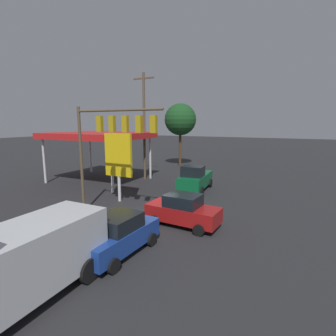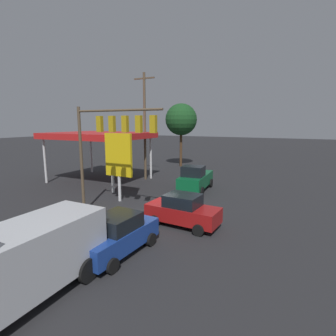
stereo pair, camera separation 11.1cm
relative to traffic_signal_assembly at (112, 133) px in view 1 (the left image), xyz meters
name	(u,v)px [view 1 (the left image)]	position (x,y,z in m)	size (l,w,h in m)	color
ground_plane	(155,216)	(-2.28, -1.31, -5.50)	(200.00, 200.00, 0.00)	#262628
traffic_signal_assembly	(112,133)	(0.00, 0.00, 0.00)	(6.35, 0.43, 7.19)	brown
utility_pole	(144,125)	(4.32, -11.04, 0.43)	(2.40, 0.26, 11.27)	brown
gas_station_canopy	(98,136)	(8.32, -8.36, -0.72)	(9.80, 7.99, 5.14)	red
price_sign	(118,157)	(1.92, -3.14, -1.94)	(2.38, 0.27, 5.36)	silver
pickup_parked	(195,179)	(-2.34, -8.81, -4.39)	(2.56, 5.33, 2.40)	#0C592D
delivery_truck	(6,264)	(-2.34, 8.57, -3.80)	(2.56, 6.80, 3.58)	silver
sedan_waiting	(183,210)	(-4.55, -0.72, -4.55)	(4.51, 2.28, 1.93)	maroon
sedan_far	(119,234)	(-3.16, 3.81, -4.55)	(2.28, 4.51, 1.93)	navy
street_tree	(180,120)	(4.35, -20.81, 1.07)	(4.40, 4.40, 8.79)	#4C331E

